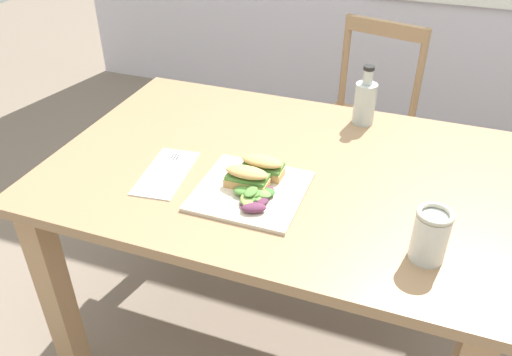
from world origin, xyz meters
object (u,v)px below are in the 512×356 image
at_px(dining_table, 276,200).
at_px(sandwich_half_front, 247,177).
at_px(bottle_cold_brew, 365,104).
at_px(mason_jar_iced_tea, 430,237).
at_px(plate_lunch, 251,191).
at_px(fork_on_napkin, 168,168).
at_px(chair_wooden_far, 362,125).
at_px(sandwich_half_back, 262,166).

relative_size(dining_table, sandwich_half_front, 10.93).
xyz_separation_m(bottle_cold_brew, mason_jar_iced_tea, (0.25, -0.59, -0.01)).
distance_m(plate_lunch, fork_on_napkin, 0.25).
distance_m(dining_table, mason_jar_iced_tea, 0.53).
xyz_separation_m(fork_on_napkin, bottle_cold_brew, (0.45, 0.47, 0.06)).
height_order(chair_wooden_far, sandwich_half_front, chair_wooden_far).
bearing_deg(sandwich_half_back, dining_table, 77.94).
height_order(sandwich_half_front, fork_on_napkin, sandwich_half_front).
bearing_deg(sandwich_half_back, chair_wooden_far, 82.39).
bearing_deg(fork_on_napkin, bottle_cold_brew, 46.03).
bearing_deg(fork_on_napkin, chair_wooden_far, 69.07).
bearing_deg(dining_table, sandwich_half_front, -104.27).
bearing_deg(dining_table, chair_wooden_far, 82.79).
distance_m(dining_table, bottle_cold_brew, 0.43).
relative_size(dining_table, plate_lunch, 4.62).
distance_m(sandwich_half_front, bottle_cold_brew, 0.53).
relative_size(dining_table, sandwich_half_back, 10.93).
height_order(plate_lunch, mason_jar_iced_tea, mason_jar_iced_tea).
height_order(dining_table, mason_jar_iced_tea, mason_jar_iced_tea).
relative_size(plate_lunch, bottle_cold_brew, 1.43).
distance_m(chair_wooden_far, plate_lunch, 1.08).
relative_size(chair_wooden_far, fork_on_napkin, 4.69).
height_order(chair_wooden_far, mason_jar_iced_tea, chair_wooden_far).
bearing_deg(bottle_cold_brew, sandwich_half_front, -114.04).
xyz_separation_m(chair_wooden_far, sandwich_half_back, (-0.13, -0.95, 0.33)).
height_order(sandwich_half_front, mason_jar_iced_tea, mason_jar_iced_tea).
bearing_deg(chair_wooden_far, sandwich_half_front, -98.21).
bearing_deg(sandwich_half_front, sandwich_half_back, 73.11).
height_order(dining_table, sandwich_half_front, sandwich_half_front).
relative_size(bottle_cold_brew, mason_jar_iced_tea, 1.52).
bearing_deg(fork_on_napkin, sandwich_half_front, -2.60).
bearing_deg(dining_table, plate_lunch, -98.30).
distance_m(chair_wooden_far, bottle_cold_brew, 0.65).
relative_size(dining_table, chair_wooden_far, 1.45).
distance_m(dining_table, fork_on_napkin, 0.33).
bearing_deg(bottle_cold_brew, fork_on_napkin, -133.97).
distance_m(bottle_cold_brew, mason_jar_iced_tea, 0.64).
bearing_deg(mason_jar_iced_tea, plate_lunch, 167.81).
bearing_deg(sandwich_half_back, bottle_cold_brew, 64.92).
height_order(dining_table, chair_wooden_far, chair_wooden_far).
height_order(chair_wooden_far, bottle_cold_brew, bottle_cold_brew).
relative_size(plate_lunch, mason_jar_iced_tea, 2.18).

